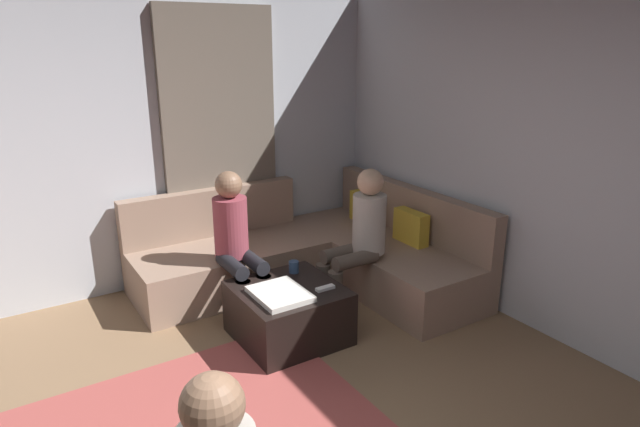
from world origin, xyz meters
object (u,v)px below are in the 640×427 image
ottoman (288,313)px  game_remote (325,288)px  sectional_couch (317,255)px  coffee_mug (294,267)px  person_on_couch_back (360,234)px  person_on_couch_side (236,239)px

ottoman → game_remote: size_ratio=5.07×
sectional_couch → ottoman: size_ratio=3.36×
coffee_mug → person_on_couch_back: bearing=82.5°
sectional_couch → person_on_couch_back: bearing=5.3°
ottoman → game_remote: 0.36m
sectional_couch → person_on_couch_side: 0.95m
ottoman → game_remote: (0.18, 0.22, 0.22)m
coffee_mug → sectional_couch: bearing=133.7°
coffee_mug → person_on_couch_side: person_on_couch_side is taller
coffee_mug → person_on_couch_back: 0.62m
sectional_couch → game_remote: sectional_couch is taller
coffee_mug → game_remote: (0.40, 0.04, -0.04)m
game_remote → person_on_couch_side: size_ratio=0.12×
ottoman → person_on_couch_back: (-0.14, 0.77, 0.45)m
person_on_couch_back → person_on_couch_side: 1.02m
sectional_couch → game_remote: size_ratio=17.00×
game_remote → person_on_couch_back: 0.68m
ottoman → person_on_couch_back: 0.90m
coffee_mug → person_on_couch_side: (-0.36, -0.33, 0.19)m
coffee_mug → ottoman: bearing=-39.3°
coffee_mug → game_remote: size_ratio=0.63×
sectional_couch → person_on_couch_side: size_ratio=2.12×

